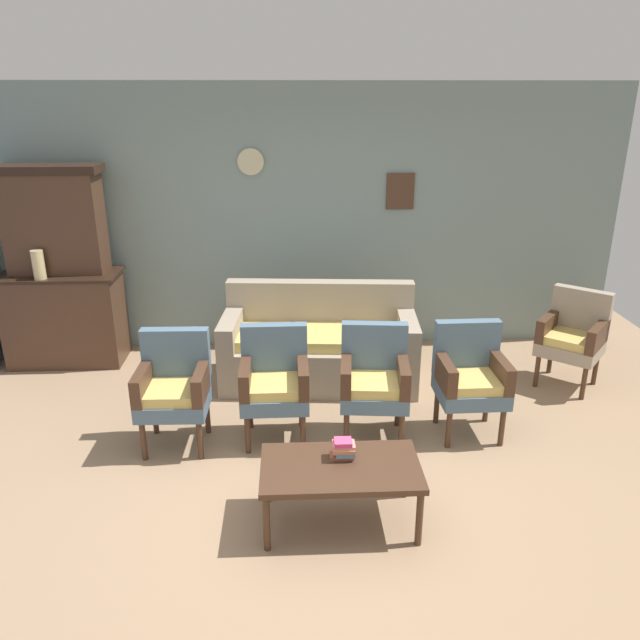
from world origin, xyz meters
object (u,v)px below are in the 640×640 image
object	(u,v)px
armchair_by_doorway	(470,375)
book_stack_on_table	(343,449)
floral_couch	(319,348)
armchair_row_middle	(174,385)
side_cabinet	(66,318)
armchair_near_cabinet	(374,378)
coffee_table	(341,471)
vase_on_cabinet	(38,265)
armchair_near_couch_end	(275,379)
floor_vase_by_wall	(588,328)
wingback_chair_by_fireplace	(573,335)

from	to	relation	value
armchair_by_doorway	book_stack_on_table	size ratio (longest dim) A/B	5.62
floral_couch	armchair_row_middle	xyz separation A→B (m)	(-1.16, -1.07, 0.17)
side_cabinet	armchair_near_cabinet	distance (m)	3.31
armchair_by_doorway	book_stack_on_table	xyz separation A→B (m)	(-1.09, -1.00, -0.01)
floral_couch	coffee_table	world-z (taller)	floral_couch
vase_on_cabinet	armchair_by_doorway	distance (m)	4.07
armchair_row_middle	armchair_near_cabinet	size ratio (longest dim) A/B	1.00
armchair_row_middle	armchair_near_cabinet	xyz separation A→B (m)	(1.54, 0.05, 0.00)
side_cabinet	armchair_near_couch_end	size ratio (longest dim) A/B	1.28
armchair_near_cabinet	floor_vase_by_wall	xyz separation A→B (m)	(2.43, 1.49, -0.20)
armchair_near_couch_end	floor_vase_by_wall	distance (m)	3.54
floral_couch	coffee_table	distance (m)	2.09
wingback_chair_by_fireplace	vase_on_cabinet	bearing A→B (deg)	173.24
armchair_row_middle	armchair_near_couch_end	xyz separation A→B (m)	(0.77, 0.06, 0.00)
floor_vase_by_wall	wingback_chair_by_fireplace	bearing A→B (deg)	-125.62
armchair_row_middle	wingback_chair_by_fireplace	xyz separation A→B (m)	(3.50, 0.87, 0.00)
floral_couch	wingback_chair_by_fireplace	xyz separation A→B (m)	(2.33, -0.21, 0.17)
vase_on_cabinet	armchair_row_middle	world-z (taller)	vase_on_cabinet
coffee_table	floor_vase_by_wall	distance (m)	3.78
book_stack_on_table	floor_vase_by_wall	distance (m)	3.71
side_cabinet	armchair_near_cabinet	world-z (taller)	side_cabinet
floral_couch	armchair_near_cabinet	world-z (taller)	same
side_cabinet	armchair_row_middle	distance (m)	2.13
vase_on_cabinet	book_stack_on_table	world-z (taller)	vase_on_cabinet
vase_on_cabinet	armchair_near_couch_end	distance (m)	2.70
side_cabinet	coffee_table	bearing A→B (deg)	-46.04
armchair_by_doorway	wingback_chair_by_fireplace	bearing A→B (deg)	34.09
coffee_table	armchair_near_cabinet	bearing A→B (deg)	71.99
armchair_by_doorway	book_stack_on_table	distance (m)	1.48
armchair_near_couch_end	wingback_chair_by_fireplace	size ratio (longest dim) A/B	1.00
armchair_near_cabinet	floral_couch	bearing A→B (deg)	110.52
vase_on_cabinet	side_cabinet	bearing A→B (deg)	60.27
vase_on_cabinet	armchair_row_middle	distance (m)	2.15
armchair_by_doorway	coffee_table	size ratio (longest dim) A/B	0.90
armchair_near_couch_end	vase_on_cabinet	bearing A→B (deg)	148.02
armchair_by_doorway	coffee_table	xyz separation A→B (m)	(-1.11, -1.08, -0.12)
armchair_row_middle	armchair_near_cabinet	bearing A→B (deg)	2.00
wingback_chair_by_fireplace	floor_vase_by_wall	size ratio (longest dim) A/B	1.51
armchair_near_cabinet	coffee_table	size ratio (longest dim) A/B	0.90
coffee_table	armchair_by_doorway	bearing A→B (deg)	44.12
floral_couch	armchair_near_couch_end	distance (m)	1.10
vase_on_cabinet	armchair_by_doorway	size ratio (longest dim) A/B	0.31
armchair_by_doorway	armchair_near_couch_end	bearing A→B (deg)	-179.90
side_cabinet	floor_vase_by_wall	world-z (taller)	side_cabinet
vase_on_cabinet	floor_vase_by_wall	distance (m)	5.50
armchair_row_middle	armchair_near_couch_end	world-z (taller)	same
book_stack_on_table	armchair_row_middle	bearing A→B (deg)	142.41
armchair_near_couch_end	floral_couch	bearing A→B (deg)	68.60
floral_couch	coffee_table	bearing A→B (deg)	-89.07
armchair_row_middle	wingback_chair_by_fireplace	world-z (taller)	same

